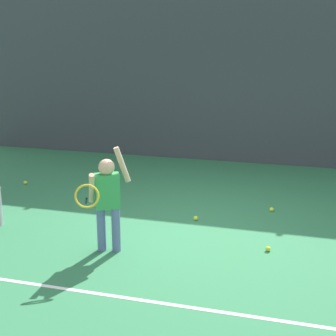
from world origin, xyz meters
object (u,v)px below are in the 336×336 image
(tennis_ball_5, at_px, (272,209))
(tennis_ball_1, at_px, (25,183))
(tennis_ball_3, at_px, (196,218))
(tennis_player, at_px, (107,197))
(tennis_ball_0, at_px, (268,249))
(tennis_ball_2, at_px, (127,178))

(tennis_ball_5, bearing_deg, tennis_ball_1, 176.93)
(tennis_ball_3, xyz_separation_m, tennis_ball_5, (1.07, 0.69, 0.00))
(tennis_player, height_order, tennis_ball_0, tennis_player)
(tennis_ball_3, bearing_deg, tennis_player, -121.86)
(tennis_player, xyz_separation_m, tennis_ball_5, (1.90, 2.04, -0.69))
(tennis_player, xyz_separation_m, tennis_ball_1, (-2.60, 2.28, -0.69))
(tennis_ball_0, relative_size, tennis_ball_2, 1.00)
(tennis_ball_0, height_order, tennis_ball_3, same)
(tennis_player, relative_size, tennis_ball_2, 20.46)
(tennis_ball_0, xyz_separation_m, tennis_ball_1, (-4.56, 1.74, 0.00))
(tennis_ball_1, height_order, tennis_ball_3, same)
(tennis_ball_2, bearing_deg, tennis_ball_3, -44.98)
(tennis_ball_2, height_order, tennis_ball_3, same)
(tennis_ball_1, relative_size, tennis_ball_3, 1.00)
(tennis_ball_5, bearing_deg, tennis_player, -133.06)
(tennis_ball_3, relative_size, tennis_ball_5, 1.00)
(tennis_ball_3, bearing_deg, tennis_ball_2, 135.02)
(tennis_ball_1, height_order, tennis_ball_2, same)
(tennis_ball_1, bearing_deg, tennis_ball_3, -15.14)
(tennis_player, distance_m, tennis_ball_0, 2.15)
(tennis_ball_5, bearing_deg, tennis_ball_2, 159.47)
(tennis_ball_2, distance_m, tennis_ball_3, 2.46)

